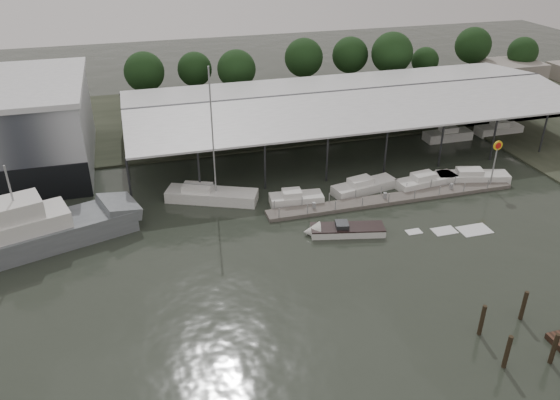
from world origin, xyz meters
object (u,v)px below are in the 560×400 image
object	(u,v)px
shell_fuel_sign	(496,155)
speedboat_underway	(341,230)
grey_trawler	(36,232)
white_sailboat	(210,195)

from	to	relation	value
shell_fuel_sign	speedboat_underway	xyz separation A→B (m)	(-19.97, -4.90, -3.53)
grey_trawler	shell_fuel_sign	bearing A→B (deg)	-18.08
grey_trawler	white_sailboat	xyz separation A→B (m)	(16.78, 4.66, -0.92)
grey_trawler	speedboat_underway	bearing A→B (deg)	-28.65
speedboat_underway	grey_trawler	bearing A→B (deg)	1.45
grey_trawler	white_sailboat	distance (m)	17.44
speedboat_underway	shell_fuel_sign	bearing A→B (deg)	-153.37
shell_fuel_sign	speedboat_underway	bearing A→B (deg)	-166.22
grey_trawler	speedboat_underway	distance (m)	28.26
shell_fuel_sign	grey_trawler	bearing A→B (deg)	179.17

